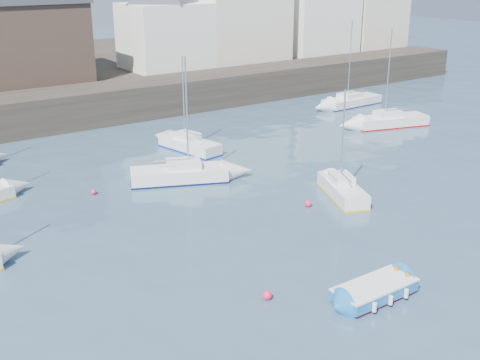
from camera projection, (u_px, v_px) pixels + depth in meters
water at (401, 293)px, 25.41m from camera, size 220.00×220.00×0.00m
quay_wall at (90, 105)px, 52.00m from camera, size 90.00×5.00×3.00m
land_strip at (29, 76)px, 65.97m from camera, size 90.00×32.00×2.80m
bldg_east_a at (235, 4)px, 65.57m from camera, size 13.36×13.36×11.80m
bldg_east_b at (314, 9)px, 71.36m from camera, size 11.88×11.88×9.95m
bldg_east_c at (368, 2)px, 75.98m from camera, size 11.14×11.14×10.95m
bldg_east_d at (165, 23)px, 60.89m from camera, size 11.14×11.14×8.95m
blue_dinghy at (375, 290)px, 24.86m from camera, size 3.69×1.94×0.70m
sailboat_b at (180, 174)px, 38.14m from camera, size 6.41×4.20×7.89m
sailboat_c at (342, 189)px, 35.66m from camera, size 3.32×5.06×6.37m
sailboat_d at (390, 121)px, 51.04m from camera, size 6.70×3.70×8.14m
sailboat_f at (189, 144)px, 44.43m from camera, size 2.73×5.54×6.90m
sailboat_g at (352, 101)px, 58.41m from camera, size 6.45×2.26×8.08m
buoy_near at (267, 299)px, 24.96m from camera, size 0.41×0.41×0.41m
buoy_mid at (308, 207)px, 34.39m from camera, size 0.41×0.41×0.41m
buoy_far at (94, 194)px, 36.20m from camera, size 0.34×0.34×0.34m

